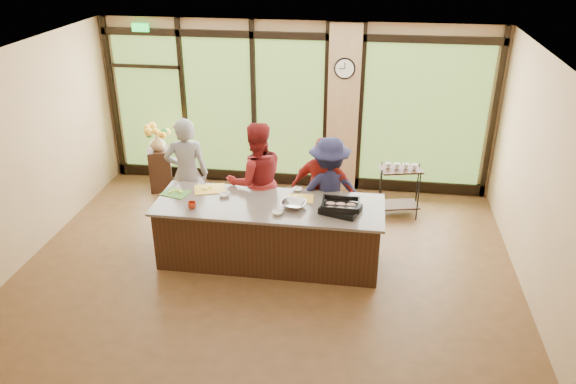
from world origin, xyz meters
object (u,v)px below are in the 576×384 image
(cook_right, at_px, (329,191))
(flower_stand, at_px, (160,170))
(roasting_pan, at_px, (340,209))
(bar_cart, at_px, (400,184))
(cook_left, at_px, (187,174))
(island_base, at_px, (270,234))

(cook_right, bearing_deg, flower_stand, -37.80)
(roasting_pan, height_order, bar_cart, roasting_pan)
(cook_left, distance_m, flower_stand, 1.67)
(cook_left, xyz_separation_m, cook_right, (2.23, -0.12, -0.08))
(island_base, bearing_deg, cook_right, 42.10)
(cook_left, relative_size, bar_cart, 1.99)
(cook_left, bearing_deg, roasting_pan, 146.95)
(island_base, height_order, roasting_pan, roasting_pan)
(flower_stand, bearing_deg, cook_right, -42.90)
(cook_right, xyz_separation_m, bar_cart, (1.10, 1.04, -0.29))
(flower_stand, bearing_deg, cook_left, -72.31)
(island_base, xyz_separation_m, flower_stand, (-2.40, 2.09, -0.05))
(roasting_pan, bearing_deg, cook_left, 177.08)
(cook_left, bearing_deg, flower_stand, -65.32)
(cook_right, relative_size, bar_cart, 1.82)
(bar_cart, bearing_deg, flower_stand, 161.68)
(cook_left, bearing_deg, bar_cart, -177.00)
(cook_right, xyz_separation_m, flower_stand, (-3.18, 1.39, -0.45))
(island_base, bearing_deg, bar_cart, 42.80)
(island_base, relative_size, flower_stand, 3.98)
(island_base, xyz_separation_m, cook_right, (0.78, 0.70, 0.40))
(roasting_pan, bearing_deg, flower_stand, 165.03)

